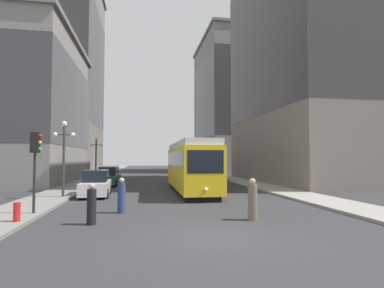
% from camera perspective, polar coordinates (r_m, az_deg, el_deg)
% --- Properties ---
extents(ground_plane, '(200.00, 200.00, 0.00)m').
position_cam_1_polar(ground_plane, '(10.69, 4.60, -17.06)').
color(ground_plane, '#303033').
extents(sidewalk_left, '(2.93, 120.00, 0.15)m').
position_cam_1_polar(sidewalk_left, '(50.47, -16.21, -5.50)').
color(sidewalk_left, gray).
rests_on(sidewalk_left, ground).
extents(sidewalk_right, '(2.93, 120.00, 0.15)m').
position_cam_1_polar(sidewalk_right, '(51.29, 2.90, -5.56)').
color(sidewalk_right, gray).
rests_on(sidewalk_right, ground).
extents(streetcar, '(2.76, 12.45, 3.89)m').
position_cam_1_polar(streetcar, '(24.11, -0.31, -4.00)').
color(streetcar, black).
rests_on(streetcar, ground).
extents(transit_bus, '(2.66, 11.65, 3.45)m').
position_cam_1_polar(transit_bus, '(38.61, 1.08, -3.73)').
color(transit_bus, black).
rests_on(transit_bus, ground).
extents(parked_car_left_near, '(2.06, 4.76, 1.82)m').
position_cam_1_polar(parked_car_left_near, '(30.95, -15.33, -5.94)').
color(parked_car_left_near, black).
rests_on(parked_car_left_near, ground).
extents(parked_car_left_mid, '(2.01, 4.80, 1.82)m').
position_cam_1_polar(parked_car_left_mid, '(22.63, -17.54, -7.15)').
color(parked_car_left_mid, black).
rests_on(parked_car_left_mid, ground).
extents(pedestrian_crossing_near, '(0.38, 0.38, 1.71)m').
position_cam_1_polar(pedestrian_crossing_near, '(15.37, -13.08, -9.57)').
color(pedestrian_crossing_near, navy).
rests_on(pedestrian_crossing_near, ground).
extents(pedestrian_crossing_far, '(0.37, 0.37, 1.65)m').
position_cam_1_polar(pedestrian_crossing_far, '(13.06, -18.32, -10.85)').
color(pedestrian_crossing_far, black).
rests_on(pedestrian_crossing_far, ground).
extents(pedestrian_on_sidewalk, '(0.40, 0.40, 1.80)m').
position_cam_1_polar(pedestrian_on_sidewalk, '(13.55, 11.29, -10.35)').
color(pedestrian_on_sidewalk, '#6B5B4C').
rests_on(pedestrian_on_sidewalk, ground).
extents(traffic_light_near_left, '(0.47, 0.36, 3.70)m').
position_cam_1_polar(traffic_light_near_left, '(15.77, -27.29, -1.14)').
color(traffic_light_near_left, '#232328').
rests_on(traffic_light_near_left, sidewalk_left).
extents(lamp_post_left_near, '(1.41, 0.36, 4.95)m').
position_cam_1_polar(lamp_post_left_near, '(21.71, -22.88, -0.40)').
color(lamp_post_left_near, '#333338').
rests_on(lamp_post_left_near, sidewalk_left).
extents(lamp_post_left_far, '(1.41, 0.36, 4.91)m').
position_cam_1_polar(lamp_post_left_far, '(35.73, -17.55, -1.34)').
color(lamp_post_left_far, '#333338').
rests_on(lamp_post_left_far, sidewalk_left).
extents(fire_hydrant, '(0.26, 0.26, 0.75)m').
position_cam_1_polar(fire_hydrant, '(14.18, -30.00, -10.97)').
color(fire_hydrant, red).
rests_on(fire_hydrant, sidewalk_left).
extents(building_left_midblock, '(16.41, 18.28, 32.46)m').
position_cam_1_polar(building_left_midblock, '(55.93, -25.54, 12.18)').
color(building_left_midblock, slate).
rests_on(building_left_midblock, ground).
extents(building_right_corner, '(12.89, 21.01, 27.35)m').
position_cam_1_polar(building_right_corner, '(64.92, 7.39, 7.49)').
color(building_right_corner, gray).
rests_on(building_right_corner, ground).
extents(building_right_midblock, '(11.55, 20.71, 29.56)m').
position_cam_1_polar(building_right_midblock, '(37.90, 20.25, 16.88)').
color(building_right_midblock, slate).
rests_on(building_right_midblock, ground).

